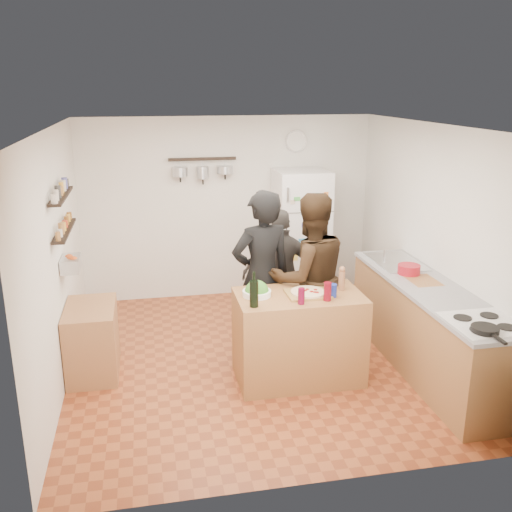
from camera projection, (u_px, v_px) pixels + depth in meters
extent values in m
plane|color=brown|center=(258.00, 358.00, 6.29)|extent=(4.20, 4.20, 0.00)
plane|color=white|center=(258.00, 127.00, 5.56)|extent=(4.20, 4.20, 0.00)
plane|color=silver|center=(228.00, 208.00, 7.90)|extent=(4.00, 0.00, 4.00)
plane|color=silver|center=(57.00, 261.00, 5.56)|extent=(0.00, 4.20, 4.20)
plane|color=silver|center=(435.00, 240.00, 6.30)|extent=(0.00, 4.20, 4.20)
cube|color=#A6653D|center=(298.00, 337.00, 5.75)|extent=(1.25, 0.72, 0.91)
cube|color=olive|center=(308.00, 294.00, 5.61)|extent=(0.42, 0.34, 0.02)
cylinder|color=#D7B98E|center=(308.00, 292.00, 5.60)|extent=(0.34, 0.34, 0.02)
cylinder|color=white|center=(257.00, 293.00, 5.58)|extent=(0.28, 0.28, 0.06)
cylinder|color=black|center=(254.00, 294.00, 5.28)|extent=(0.08, 0.08, 0.25)
cylinder|color=#570721|center=(301.00, 296.00, 5.36)|extent=(0.06, 0.06, 0.16)
cylinder|color=#630814|center=(327.00, 292.00, 5.44)|extent=(0.07, 0.07, 0.18)
cylinder|color=#8E5B3B|center=(342.00, 281.00, 5.72)|extent=(0.06, 0.06, 0.20)
cylinder|color=navy|center=(333.00, 291.00, 5.54)|extent=(0.08, 0.08, 0.13)
imported|color=black|center=(262.00, 277.00, 6.06)|extent=(0.77, 0.60, 1.87)
imported|color=black|center=(309.00, 278.00, 6.06)|extent=(0.96, 0.79, 1.84)
imported|color=#302C2A|center=(281.00, 275.00, 6.63)|extent=(0.95, 0.51, 1.55)
cube|color=#9E7042|center=(427.00, 329.00, 5.96)|extent=(0.63, 2.63, 0.90)
cube|color=white|center=(484.00, 324.00, 4.93)|extent=(0.60, 0.62, 0.02)
cylinder|color=black|center=(485.00, 329.00, 4.75)|extent=(0.23, 0.23, 0.04)
cube|color=silver|center=(396.00, 262.00, 6.62)|extent=(0.50, 0.80, 0.03)
cube|color=#9B6638|center=(423.00, 281.00, 6.00)|extent=(0.30, 0.40, 0.02)
cylinder|color=maroon|center=(409.00, 269.00, 6.19)|extent=(0.24, 0.24, 0.10)
cube|color=white|center=(300.00, 236.00, 7.85)|extent=(0.70, 0.68, 1.80)
cylinder|color=silver|center=(296.00, 141.00, 7.80)|extent=(0.30, 0.03, 0.30)
cube|color=black|center=(65.00, 230.00, 5.68)|extent=(0.12, 1.00, 0.02)
cube|color=black|center=(61.00, 196.00, 5.58)|extent=(0.12, 1.00, 0.02)
cube|color=silver|center=(71.00, 264.00, 5.79)|extent=(0.18, 0.35, 0.14)
cube|color=#A47044|center=(92.00, 340.00, 5.88)|extent=(0.50, 0.80, 0.73)
cube|color=black|center=(202.00, 159.00, 7.54)|extent=(0.90, 0.04, 0.04)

